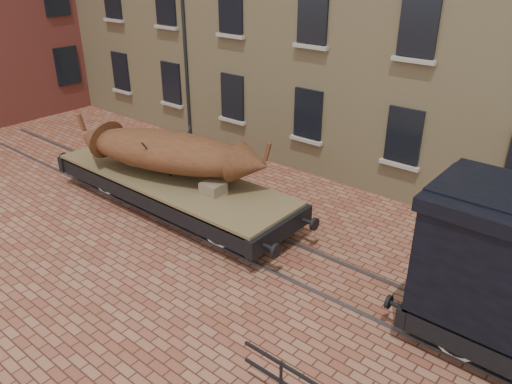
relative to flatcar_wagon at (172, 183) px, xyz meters
The scene contains 4 objects.
ground 4.14m from the flatcar_wagon, ahead, with size 90.00×90.00×0.00m, color brown.
rail_track 4.13m from the flatcar_wagon, ahead, with size 30.00×1.52×0.06m.
flatcar_wagon is the anchor object (origin of this frame).
iron_boat 1.03m from the flatcar_wagon, behind, with size 6.44×3.30×1.56m.
Camera 1 is at (6.70, -8.93, 7.25)m, focal length 35.00 mm.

